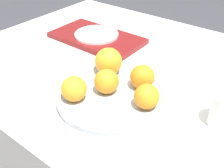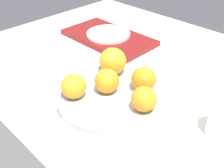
{
  "view_description": "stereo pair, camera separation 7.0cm",
  "coord_description": "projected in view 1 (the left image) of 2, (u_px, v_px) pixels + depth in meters",
  "views": [
    {
      "loc": [
        0.45,
        -0.65,
        1.18
      ],
      "look_at": [
        0.09,
        -0.19,
        0.78
      ],
      "focal_mm": 42.0,
      "sensor_mm": 36.0,
      "label": 1
    },
    {
      "loc": [
        0.5,
        -0.6,
        1.18
      ],
      "look_at": [
        0.09,
        -0.19,
        0.78
      ],
      "focal_mm": 42.0,
      "sensor_mm": 36.0,
      "label": 2
    }
  ],
  "objects": [
    {
      "name": "orange_1",
      "position": [
        74.0,
        89.0,
        0.68
      ],
      "size": [
        0.07,
        0.07,
        0.07
      ],
      "color": "orange",
      "rests_on": "fruit_platter"
    },
    {
      "name": "side_plate",
      "position": [
        97.0,
        34.0,
        1.03
      ],
      "size": [
        0.17,
        0.17,
        0.01
      ],
      "color": "white",
      "rests_on": "serving_tray"
    },
    {
      "name": "fruit_platter",
      "position": [
        112.0,
        94.0,
        0.72
      ],
      "size": [
        0.31,
        0.31,
        0.03
      ],
      "color": "#B2BCC6",
      "rests_on": "table"
    },
    {
      "name": "orange_3",
      "position": [
        147.0,
        96.0,
        0.65
      ],
      "size": [
        0.07,
        0.07,
        0.07
      ],
      "color": "orange",
      "rests_on": "fruit_platter"
    },
    {
      "name": "orange_2",
      "position": [
        108.0,
        61.0,
        0.78
      ],
      "size": [
        0.08,
        0.08,
        0.08
      ],
      "color": "orange",
      "rests_on": "fruit_platter"
    },
    {
      "name": "orange_4",
      "position": [
        142.0,
        77.0,
        0.72
      ],
      "size": [
        0.07,
        0.07,
        0.07
      ],
      "color": "orange",
      "rests_on": "fruit_platter"
    },
    {
      "name": "table",
      "position": [
        122.0,
        136.0,
        1.11
      ],
      "size": [
        1.14,
        0.9,
        0.73
      ],
      "color": "silver",
      "rests_on": "ground_plane"
    },
    {
      "name": "orange_0",
      "position": [
        106.0,
        81.0,
        0.71
      ],
      "size": [
        0.07,
        0.07,
        0.07
      ],
      "color": "orange",
      "rests_on": "fruit_platter"
    },
    {
      "name": "serving_tray",
      "position": [
        97.0,
        38.0,
        1.04
      ],
      "size": [
        0.36,
        0.2,
        0.02
      ],
      "color": "maroon",
      "rests_on": "table"
    }
  ]
}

